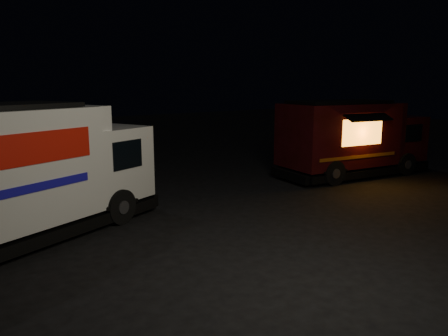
# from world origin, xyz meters

# --- Properties ---
(ground) EXTENTS (80.00, 80.00, 0.00)m
(ground) POSITION_xyz_m (0.00, 0.00, 0.00)
(ground) COLOR black
(ground) RESTS_ON ground
(white_truck) EXTENTS (7.79, 4.80, 3.34)m
(white_truck) POSITION_xyz_m (-4.85, 2.90, 1.67)
(white_truck) COLOR silver
(white_truck) RESTS_ON ground
(red_truck) EXTENTS (7.06, 3.65, 3.13)m
(red_truck) POSITION_xyz_m (8.06, 2.50, 1.56)
(red_truck) COLOR #36090F
(red_truck) RESTS_ON ground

